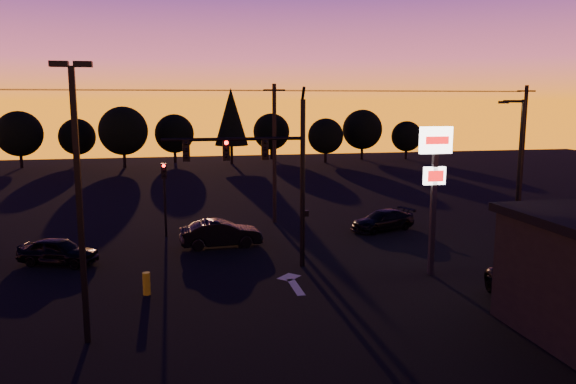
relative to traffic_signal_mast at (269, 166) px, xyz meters
name	(u,v)px	position (x,y,z in m)	size (l,w,h in m)	color
ground	(289,296)	(0.10, -3.99, -4.94)	(120.00, 120.00, 0.00)	black
lane_arrow	(292,282)	(0.60, -2.33, -4.93)	(1.20, 3.10, 0.01)	beige
traffic_signal_mast	(269,166)	(0.00, 0.00, 0.00)	(6.79, 0.52, 8.58)	black
secondary_signal	(165,189)	(-4.90, 7.49, -2.07)	(0.30, 0.31, 4.35)	black
parking_lot_light	(78,186)	(-7.40, -6.99, 0.33)	(1.25, 0.30, 9.14)	black
pylon_sign	(435,169)	(7.10, -2.49, -0.02)	(1.50, 0.28, 6.80)	black
streetlight	(518,166)	(14.01, 1.51, -0.52)	(1.55, 0.35, 8.00)	black
utility_pole_1	(274,153)	(2.10, 10.01, -0.34)	(1.40, 0.26, 9.00)	black
utility_pole_2	(523,148)	(20.10, 10.01, -0.34)	(1.40, 0.26, 9.00)	black
power_wires	(274,91)	(2.10, 10.01, 3.63)	(36.00, 1.22, 0.07)	black
bollard	(147,284)	(-5.64, -2.64, -4.46)	(0.32, 0.32, 0.95)	#A9A90D
tree_0	(19,134)	(-21.90, 46.01, -0.88)	(5.36, 5.36, 6.74)	black
tree_1	(77,137)	(-15.90, 49.01, -1.50)	(4.54, 4.54, 5.71)	black
tree_2	(123,131)	(-9.90, 44.01, -0.57)	(5.77, 5.78, 7.26)	black
tree_3	(174,134)	(-3.90, 48.01, -1.19)	(4.95, 4.95, 6.22)	black
tree_4	(231,117)	(3.10, 45.01, 0.99)	(4.18, 4.18, 9.50)	black
tree_5	(271,132)	(9.10, 50.01, -1.19)	(4.95, 4.95, 6.22)	black
tree_6	(326,136)	(15.10, 44.01, -1.50)	(4.54, 4.54, 5.71)	black
tree_7	(362,130)	(21.10, 47.01, -0.88)	(5.36, 5.36, 6.74)	black
tree_8	(407,136)	(27.10, 46.01, -1.82)	(4.12, 4.12, 5.19)	black
car_left	(58,251)	(-10.04, 2.76, -4.28)	(1.56, 3.87, 1.32)	black
car_mid	(221,233)	(-1.93, 4.54, -4.21)	(1.54, 4.43, 1.46)	black
car_right	(383,220)	(8.25, 6.43, -4.32)	(1.73, 4.26, 1.24)	black
suv_parked	(534,290)	(9.19, -7.11, -4.27)	(2.21, 4.79, 1.33)	black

